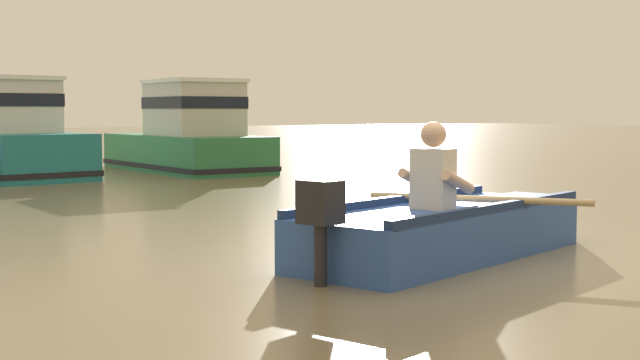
% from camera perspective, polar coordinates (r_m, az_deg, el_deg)
% --- Properties ---
extents(ground_plane, '(120.00, 120.00, 0.00)m').
position_cam_1_polar(ground_plane, '(8.19, 7.19, -4.62)').
color(ground_plane, '#7A6B4C').
extents(rowboat_with_person, '(3.67, 1.93, 1.19)m').
position_cam_1_polar(rowboat_with_person, '(7.96, 8.01, -3.06)').
color(rowboat_with_person, '#2D519E').
rests_on(rowboat_with_person, ground).
extents(moored_boat_green, '(1.92, 4.71, 1.93)m').
position_cam_1_polar(moored_boat_green, '(19.18, -8.35, 2.67)').
color(moored_boat_green, '#287042').
rests_on(moored_boat_green, ground).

